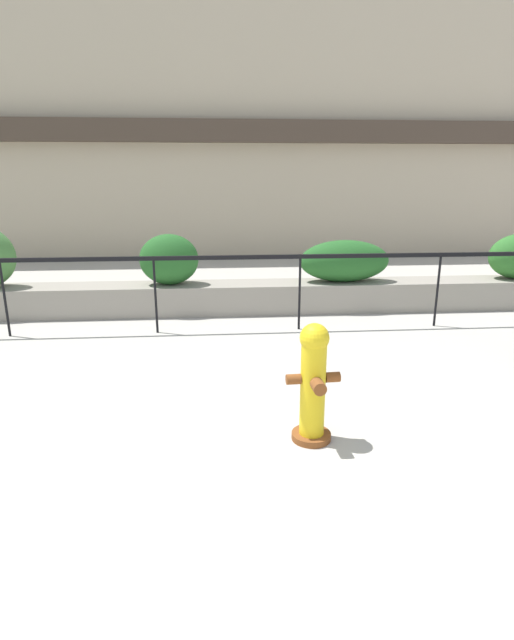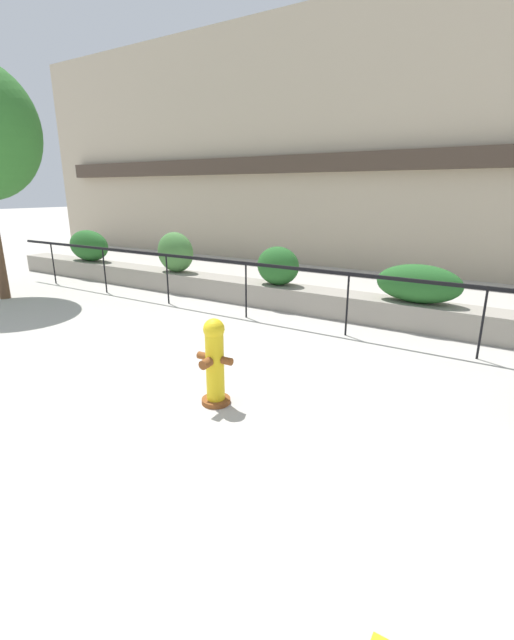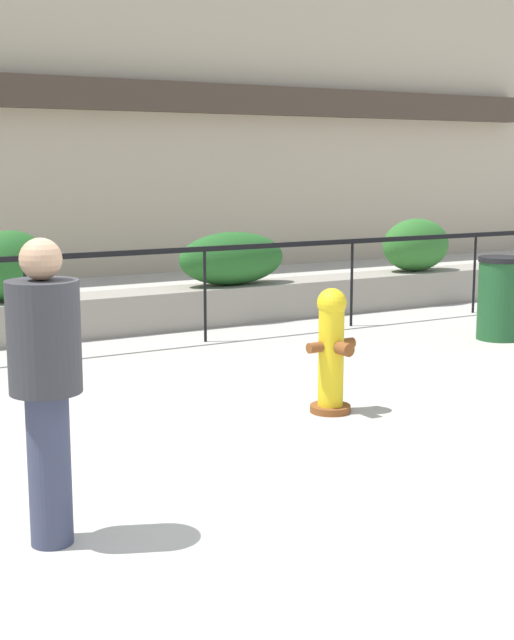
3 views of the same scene
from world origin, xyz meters
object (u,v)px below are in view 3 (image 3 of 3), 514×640
hedge_bush_3 (232,258)px  fire_hydrant (331,349)px  hedge_bush_2 (10,266)px  pedestrian (45,373)px  hedge_bush_4 (416,245)px  trash_bin (500,298)px

hedge_bush_3 → fire_hydrant: (-1.37, -4.40, -0.30)m
hedge_bush_3 → fire_hydrant: bearing=-107.3°
hedge_bush_2 → pedestrian: 6.00m
fire_hydrant → pedestrian: size_ratio=0.62×
hedge_bush_2 → fire_hydrant: hedge_bush_2 is taller
hedge_bush_3 → hedge_bush_4: bearing=0.0°
hedge_bush_2 → fire_hydrant: (1.60, -4.40, -0.37)m
hedge_bush_2 → fire_hydrant: bearing=-70.0°
trash_bin → hedge_bush_4: bearing=71.1°
hedge_bush_3 → hedge_bush_4: hedge_bush_4 is taller
hedge_bush_3 → fire_hydrant: 4.62m
hedge_bush_2 → trash_bin: size_ratio=0.97×
hedge_bush_4 → fire_hydrant: bearing=-135.9°
pedestrian → trash_bin: 7.23m
fire_hydrant → hedge_bush_2: bearing=110.0°
hedge_bush_2 → hedge_bush_4: hedge_bush_2 is taller
hedge_bush_3 → trash_bin: 3.54m
pedestrian → trash_bin: size_ratio=1.71×
fire_hydrant → hedge_bush_3: bearing=72.7°
hedge_bush_3 → pedestrian: (-4.26, -5.86, 0.13)m
hedge_bush_4 → fire_hydrant: size_ratio=1.07×
hedge_bush_3 → trash_bin: bearing=-50.7°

